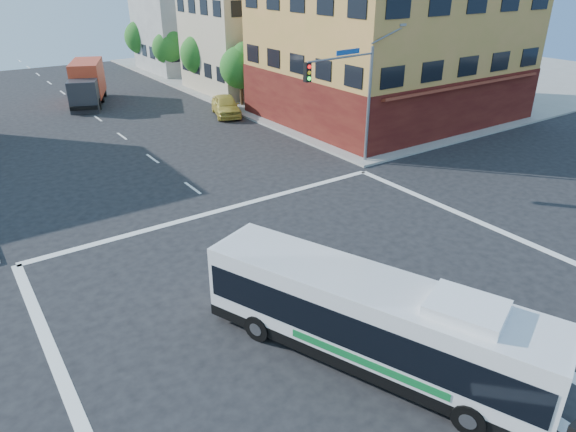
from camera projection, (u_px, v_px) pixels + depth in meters
ground at (345, 300)px, 18.79m from camera, size 120.00×120.00×0.00m
sidewalk_ne at (378, 69)px, 62.66m from camera, size 50.00×50.00×0.15m
corner_building_ne at (391, 41)px, 40.20m from camera, size 18.10×15.44×14.00m
building_east_near at (256, 42)px, 50.77m from camera, size 12.06×10.06×9.00m
building_east_far at (194, 26)px, 60.95m from camera, size 12.06×10.06×10.00m
signal_mast_ne at (350, 86)px, 29.17m from camera, size 7.91×1.13×8.07m
street_tree_a at (242, 65)px, 44.07m from camera, size 3.60×3.60×5.53m
street_tree_b at (201, 52)px, 49.94m from camera, size 3.80×3.80×5.79m
street_tree_c at (169, 46)px, 56.01m from camera, size 3.40×3.40×5.29m
street_tree_d at (142, 35)px, 61.77m from camera, size 4.00×4.00×6.03m
transit_bus at (370, 319)px, 15.22m from camera, size 6.07×10.68×3.14m
box_truck at (87, 84)px, 45.75m from camera, size 5.06×8.28×3.60m
parked_car at (226, 105)px, 42.38m from camera, size 3.43×5.26×1.67m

